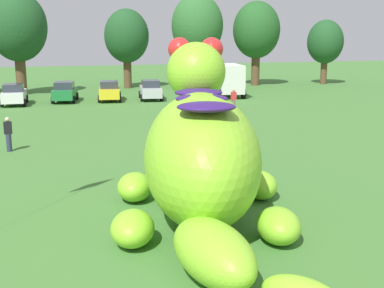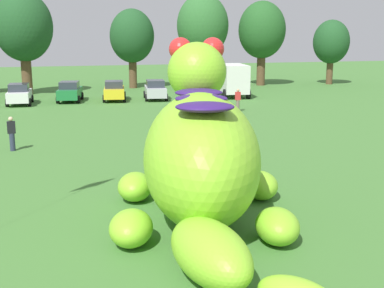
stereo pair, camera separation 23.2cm
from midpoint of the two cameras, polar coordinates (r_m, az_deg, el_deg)
name	(u,v)px [view 2 (the right image)]	position (r m, az deg, el deg)	size (l,w,h in m)	color
ground_plane	(182,214)	(16.46, -0.67, -7.89)	(160.00, 160.00, 0.00)	#427533
giant_inflatable_creature	(202,156)	(15.47, 1.53, -1.34)	(6.60, 11.19, 5.56)	#8CD12D
car_white	(19,94)	(43.96, -18.68, 5.34)	(2.11, 4.19, 1.72)	white
car_green	(70,91)	(44.78, -13.43, 5.77)	(2.48, 4.34, 1.72)	#1E7238
car_yellow	(114,91)	(44.68, -8.57, 5.95)	(2.40, 4.31, 1.72)	yellow
car_silver	(155,90)	(45.01, -4.00, 6.10)	(2.36, 4.30, 1.72)	#B7BABF
box_truck	(232,79)	(47.61, 4.64, 7.32)	(3.21, 6.64, 2.95)	silver
tree_centre_left	(23,27)	(51.10, -18.29, 12.35)	(5.41, 5.41, 9.60)	brown
tree_centre	(132,36)	(54.78, -6.64, 11.91)	(4.66, 4.66, 8.27)	brown
tree_centre_right	(203,26)	(56.22, 1.33, 13.09)	(5.59, 5.59, 9.91)	brown
tree_mid_right	(262,31)	(57.91, 7.99, 12.52)	(5.20, 5.20, 9.24)	brown
tree_right	(331,42)	(60.80, 15.49, 10.96)	(4.09, 4.09, 7.26)	brown
spectator_near_inflatable	(12,134)	(26.48, -19.37, 1.08)	(0.38, 0.26, 1.71)	#2D334C
spectator_mid_field	(238,100)	(37.88, 5.34, 4.90)	(0.38, 0.26, 1.71)	#726656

